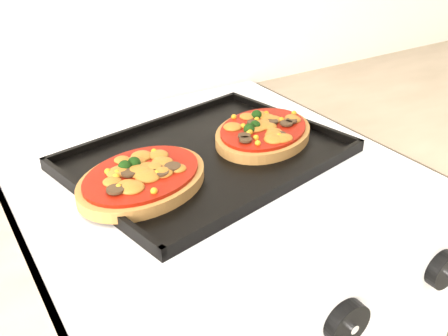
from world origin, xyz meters
TOP-DOWN VIEW (x-y plane):
  - control_panel at (-0.02, 1.39)m, footprint 0.60×0.02m
  - knob_center at (-0.02, 1.37)m, footprint 0.06×0.02m
  - knob_right at (0.16, 1.37)m, footprint 0.05×0.02m
  - baking_tray at (-0.01, 1.71)m, footprint 0.48×0.39m
  - pizza_left at (-0.13, 1.68)m, footprint 0.25×0.22m
  - pizza_right at (0.11, 1.71)m, footprint 0.25×0.23m

SIDE VIEW (x-z plane):
  - control_panel at x=-0.02m, z-range 0.81..0.90m
  - knob_center at x=-0.02m, z-range 0.83..0.88m
  - knob_right at x=0.16m, z-range 0.83..0.88m
  - baking_tray at x=-0.01m, z-range 0.91..0.93m
  - pizza_right at x=0.11m, z-range 0.92..0.95m
  - pizza_left at x=-0.13m, z-range 0.92..0.95m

